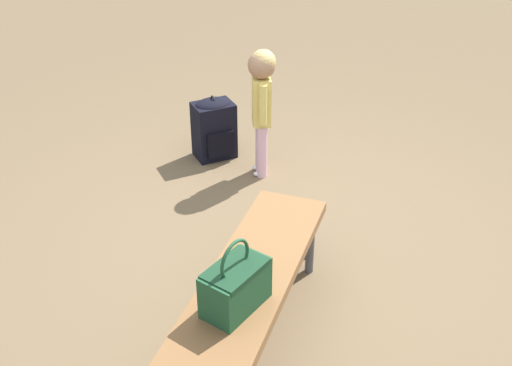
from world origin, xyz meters
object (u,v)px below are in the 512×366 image
object	(u,v)px
park_bench	(248,288)
handbag	(235,285)
backpack_small	(283,221)
child_standing	(262,94)
backpack_large	(214,127)

from	to	relation	value
park_bench	handbag	xyz separation A→B (m)	(-0.20, 0.04, 0.18)
park_bench	backpack_small	distance (m)	0.98
backpack_small	handbag	bearing A→B (deg)	169.38
handbag	child_standing	bearing A→B (deg)	-1.17
park_bench	backpack_large	size ratio (longest dim) A/B	3.16
handbag	backpack_large	world-z (taller)	handbag
child_standing	backpack_small	xyz separation A→B (m)	(-0.88, -0.17, -0.50)
child_standing	handbag	bearing A→B (deg)	178.83
backpack_large	backpack_small	world-z (taller)	backpack_large
child_standing	backpack_large	world-z (taller)	child_standing
park_bench	backpack_large	xyz separation A→B (m)	(2.07, 0.39, -0.13)
park_bench	backpack_small	xyz separation A→B (m)	(0.94, -0.17, -0.24)
handbag	backpack_large	distance (m)	2.32
child_standing	backpack_small	world-z (taller)	child_standing
park_bench	handbag	world-z (taller)	handbag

